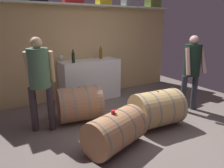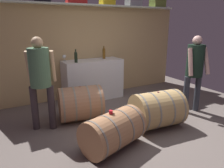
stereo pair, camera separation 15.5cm
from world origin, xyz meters
name	(u,v)px [view 2 (the right image)]	position (x,y,z in m)	size (l,w,h in m)	color
ground_plane	(127,118)	(0.00, 0.57, -0.01)	(6.16, 7.78, 0.02)	#655A55
back_wall_panel	(91,52)	(0.00, 2.29, 1.08)	(4.96, 0.10, 2.17)	tan
high_shelf_board	(92,5)	(0.00, 2.14, 2.18)	(4.56, 0.40, 0.03)	silver
toolcase_grey	(134,1)	(1.15, 2.14, 2.32)	(0.39, 0.23, 0.24)	#91929B
toolcase_olive	(158,2)	(1.93, 2.14, 2.34)	(0.40, 0.25, 0.28)	olive
work_cabinet	(93,79)	(-0.11, 1.96, 0.48)	(1.41, 0.55, 0.95)	white
wine_bottle_amber	(104,53)	(0.22, 2.00, 1.09)	(0.07, 0.07, 0.30)	brown
wine_bottle_dark	(76,57)	(-0.56, 1.81, 1.08)	(0.07, 0.07, 0.29)	black
wine_glass	(64,57)	(-0.73, 2.12, 1.06)	(0.08, 0.08, 0.15)	white
wine_barrel_near	(113,131)	(-0.74, -0.20, 0.28)	(1.04, 0.80, 0.56)	#9F6F4A
wine_barrel_far	(157,109)	(0.27, 0.03, 0.32)	(0.91, 0.71, 0.65)	tan
wine_barrel_flank	(81,103)	(-0.81, 0.95, 0.33)	(0.89, 0.78, 0.66)	#A27554
tasting_cup	(111,112)	(-0.78, -0.20, 0.58)	(0.06, 0.06, 0.05)	red
winemaker_pouring	(195,67)	(1.35, 0.22, 0.96)	(0.49, 0.41, 1.56)	#31343D
visitor_tasting	(40,74)	(-1.50, 0.92, 0.97)	(0.50, 0.44, 1.59)	#352C30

